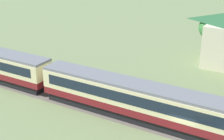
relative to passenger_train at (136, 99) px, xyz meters
name	(u,v)px	position (x,y,z in m)	size (l,w,h in m)	color
ground_plane	(184,137)	(5.59, -0.83, -2.22)	(600.00, 600.00, 0.00)	#707F51
passenger_train	(136,99)	(0.00, 0.00, 0.00)	(67.02, 2.98, 4.01)	maroon
railway_track	(132,117)	(-0.35, 0.00, -2.22)	(117.01, 3.60, 0.04)	#665B51
yard_tree_1	(210,28)	(1.55, 20.79, 2.90)	(3.31, 3.31, 6.83)	brown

